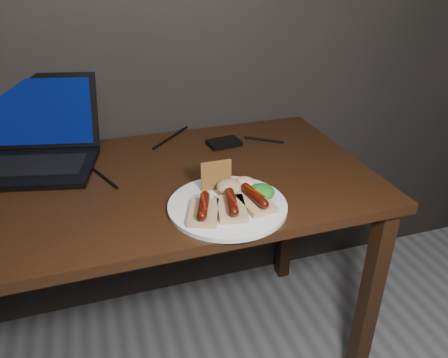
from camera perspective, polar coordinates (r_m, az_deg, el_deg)
name	(u,v)px	position (r m, az deg, el deg)	size (l,w,h in m)	color
desk	(138,208)	(1.33, -11.17, -3.79)	(1.40, 0.70, 0.75)	#37200D
laptop	(35,147)	(1.48, -23.50, 3.90)	(0.43, 0.42, 0.25)	black
hard_drive	(224,143)	(1.50, 0.01, 4.75)	(0.11, 0.07, 0.02)	black
desk_cables	(124,159)	(1.42, -12.90, 2.51)	(1.02, 0.40, 0.01)	black
plate	(228,206)	(1.14, 0.46, -3.52)	(0.31, 0.31, 0.01)	white
bread_sausage_left	(204,209)	(1.08, -2.69, -3.99)	(0.11, 0.13, 0.04)	tan
bread_sausage_center	(232,206)	(1.10, 1.01, -3.49)	(0.09, 0.13, 0.04)	tan
bread_sausage_right	(254,199)	(1.12, 3.99, -2.67)	(0.09, 0.12, 0.04)	tan
crispbread	(216,175)	(1.18, -1.04, 0.48)	(0.09, 0.01, 0.09)	#AA762E
salad_greens	(261,192)	(1.15, 4.90, -1.70)	(0.07, 0.07, 0.04)	#115715
salsa_mound	(230,187)	(1.17, 0.76, -1.09)	(0.07, 0.07, 0.04)	maroon
coleslaw_mound	(244,184)	(1.19, 2.67, -0.66)	(0.06, 0.06, 0.04)	beige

